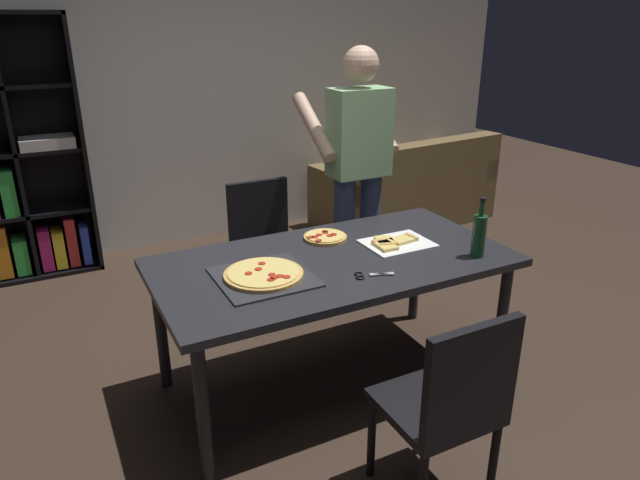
% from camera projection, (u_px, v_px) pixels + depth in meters
% --- Properties ---
extents(ground_plane, '(12.00, 12.00, 0.00)m').
position_uv_depth(ground_plane, '(332.00, 381.00, 3.20)').
color(ground_plane, '#38281E').
extents(back_wall, '(6.40, 0.10, 2.80)m').
position_uv_depth(back_wall, '(188.00, 80.00, 4.84)').
color(back_wall, silver).
rests_on(back_wall, ground_plane).
extents(dining_table, '(1.82, 0.94, 0.75)m').
position_uv_depth(dining_table, '(333.00, 271.00, 2.95)').
color(dining_table, '#232328').
rests_on(dining_table, ground_plane).
extents(chair_near_camera, '(0.42, 0.42, 0.90)m').
position_uv_depth(chair_near_camera, '(450.00, 401.00, 2.22)').
color(chair_near_camera, black).
rests_on(chair_near_camera, ground_plane).
extents(chair_far_side, '(0.42, 0.42, 0.90)m').
position_uv_depth(chair_far_side, '(265.00, 241.00, 3.81)').
color(chair_far_side, black).
rests_on(chair_far_side, ground_plane).
extents(couch, '(1.78, 1.04, 0.85)m').
position_uv_depth(couch, '(408.00, 193.00, 5.54)').
color(couch, brown).
rests_on(couch, ground_plane).
extents(person_serving_pizza, '(0.55, 0.54, 1.75)m').
position_uv_depth(person_serving_pizza, '(357.00, 167.00, 3.69)').
color(person_serving_pizza, '#38476B').
rests_on(person_serving_pizza, ground_plane).
extents(pepperoni_pizza_on_tray, '(0.44, 0.44, 0.04)m').
position_uv_depth(pepperoni_pizza_on_tray, '(264.00, 275.00, 2.70)').
color(pepperoni_pizza_on_tray, '#2D2D33').
rests_on(pepperoni_pizza_on_tray, dining_table).
extents(pizza_slices_on_towel, '(0.36, 0.28, 0.03)m').
position_uv_depth(pizza_slices_on_towel, '(395.00, 243.00, 3.10)').
color(pizza_slices_on_towel, white).
rests_on(pizza_slices_on_towel, dining_table).
extents(wine_bottle, '(0.07, 0.07, 0.32)m').
position_uv_depth(wine_bottle, '(479.00, 235.00, 2.91)').
color(wine_bottle, '#194723').
rests_on(wine_bottle, dining_table).
extents(kitchen_scissors, '(0.20, 0.12, 0.01)m').
position_uv_depth(kitchen_scissors, '(367.00, 275.00, 2.73)').
color(kitchen_scissors, silver).
rests_on(kitchen_scissors, dining_table).
extents(second_pizza_plain, '(0.24, 0.24, 0.03)m').
position_uv_depth(second_pizza_plain, '(325.00, 237.00, 3.18)').
color(second_pizza_plain, tan).
rests_on(second_pizza_plain, dining_table).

